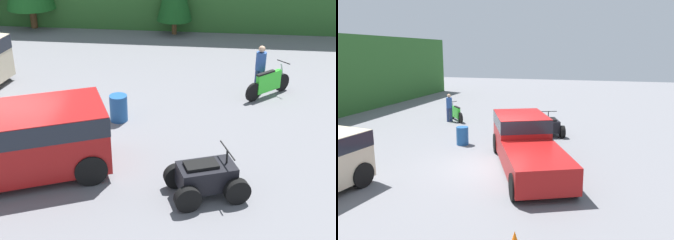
{
  "view_description": "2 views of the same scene",
  "coord_description": "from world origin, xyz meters",
  "views": [
    {
      "loc": [
        5.63,
        -11.09,
        6.93
      ],
      "look_at": [
        4.28,
        0.71,
        0.95
      ],
      "focal_mm": 50.0,
      "sensor_mm": 36.0,
      "label": 1
    },
    {
      "loc": [
        -11.75,
        -3.81,
        4.49
      ],
      "look_at": [
        4.28,
        0.71,
        0.95
      ],
      "focal_mm": 35.0,
      "sensor_mm": 36.0,
      "label": 2
    }
  ],
  "objects": [
    {
      "name": "ground_plane",
      "position": [
        0.0,
        0.0,
        0.0
      ],
      "size": [
        80.0,
        80.0,
        0.0
      ],
      "primitive_type": "plane",
      "color": "slate"
    },
    {
      "name": "pickup_truck_red",
      "position": [
        0.48,
        -1.15,
        0.99
      ],
      "size": [
        6.31,
        4.28,
        1.87
      ],
      "rotation": [
        0.0,
        0.0,
        0.41
      ],
      "color": "maroon",
      "rests_on": "ground_plane"
    },
    {
      "name": "dirt_bike",
      "position": [
        7.46,
        4.98,
        0.49
      ],
      "size": [
        1.68,
        1.6,
        1.18
      ],
      "rotation": [
        0.0,
        0.0,
        0.76
      ],
      "color": "black",
      "rests_on": "ground_plane"
    },
    {
      "name": "quad_atv",
      "position": [
        5.47,
        -1.43,
        0.48
      ],
      "size": [
        2.21,
        1.83,
        1.22
      ],
      "rotation": [
        0.0,
        0.0,
        0.37
      ],
      "color": "black",
      "rests_on": "ground_plane"
    },
    {
      "name": "rider_person",
      "position": [
        7.15,
        5.3,
        0.97
      ],
      "size": [
        0.52,
        0.52,
        1.79
      ],
      "rotation": [
        0.0,
        0.0,
        0.8
      ],
      "color": "navy",
      "rests_on": "ground_plane"
    },
    {
      "name": "steel_barrel",
      "position": [
        2.47,
        2.4,
        0.44
      ],
      "size": [
        0.58,
        0.58,
        0.88
      ],
      "color": "#1E5193",
      "rests_on": "ground_plane"
    }
  ]
}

